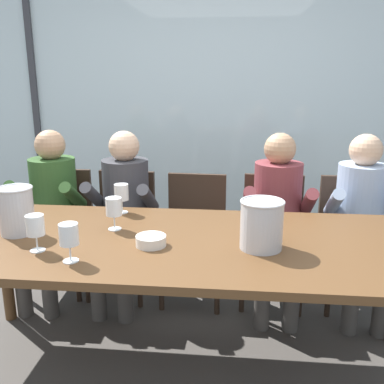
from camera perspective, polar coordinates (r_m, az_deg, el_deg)
The scene contains 22 objects.
ground at distance 3.36m, azimuth 1.13°, elevation -12.20°, with size 14.00×14.00×0.00m, color #4C4742.
window_glass_panel at distance 4.21m, azimuth 2.60°, elevation 11.83°, with size 7.82×0.03×2.60m, color silver.
window_mullion_left at distance 4.63m, azimuth -20.14°, elevation 11.25°, with size 0.06×0.06×2.60m, color #38383D.
hillside_vineyard at distance 7.79m, azimuth 4.06°, elevation 10.55°, with size 13.82×2.40×1.84m, color #568942.
dining_table at distance 2.16m, azimuth -0.93°, elevation -7.95°, with size 2.62×1.00×0.76m.
chair_near_curtain at distance 3.34m, azimuth -17.04°, elevation -3.60°, with size 0.46×0.46×0.87m.
chair_left_of_center at distance 3.19m, azimuth -9.07°, elevation -4.04°, with size 0.47×0.47×0.87m.
chair_center at distance 3.06m, azimuth 0.40°, elevation -4.69°, with size 0.46×0.46×0.87m.
chair_right_of_center at distance 3.08m, azimuth 10.67°, elevation -4.78°, with size 0.46×0.46×0.87m.
chair_near_window_right at distance 3.19m, azimuth 20.48°, elevation -4.81°, with size 0.45×0.45×0.87m.
person_olive_shirt at distance 3.15m, azimuth -18.38°, elevation -1.57°, with size 0.46×0.61×1.19m.
person_charcoal_jacket at distance 2.98m, azimuth -9.17°, elevation -1.93°, with size 0.47×0.62×1.19m.
person_maroon_top at distance 2.90m, azimuth 11.35°, elevation -2.53°, with size 0.47×0.62×1.19m.
person_pale_blue_shirt at distance 3.00m, azimuth 21.76°, elevation -2.71°, with size 0.47×0.62×1.19m.
ice_bucket_primary at distance 2.36m, azimuth -22.37°, elevation -2.19°, with size 0.18×0.18×0.25m.
ice_bucket_secondary at distance 2.02m, azimuth 9.28°, elevation -4.22°, with size 0.21×0.21×0.23m.
tasting_bowl at distance 2.06m, azimuth -5.50°, elevation -6.49°, with size 0.15×0.15×0.05m, color silver.
wine_glass_by_left_taster at distance 2.09m, azimuth -20.20°, elevation -4.40°, with size 0.08×0.08×0.17m.
wine_glass_near_bucket at distance 2.71m, azimuth -22.25°, elevation -0.22°, with size 0.08×0.08×0.17m.
wine_glass_center_pour at distance 2.27m, azimuth -10.40°, elevation -2.13°, with size 0.08×0.08×0.17m.
wine_glass_by_right_taster at distance 2.55m, azimuth -9.41°, elevation -0.20°, with size 0.08×0.08×0.17m.
wine_glass_spare_empty at distance 1.93m, azimuth -16.12°, elevation -5.68°, with size 0.08×0.08×0.17m.
Camera 1 is at (0.23, -1.98, 1.55)m, focal length 39.94 mm.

